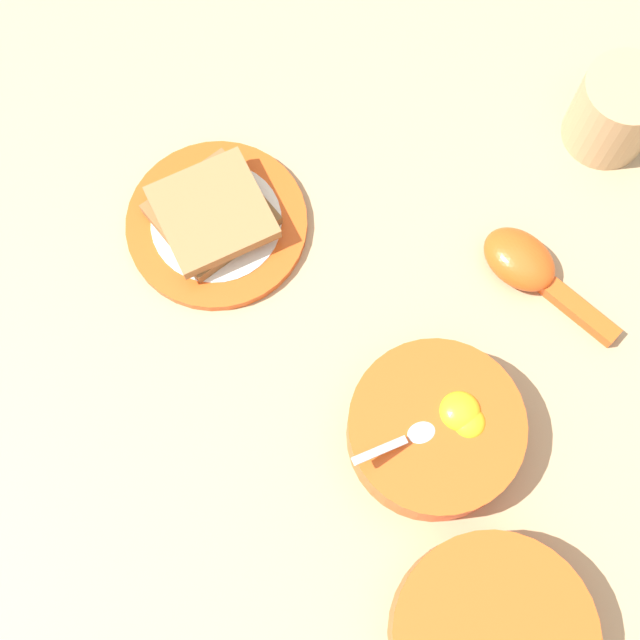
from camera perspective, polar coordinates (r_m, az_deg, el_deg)
The scene contains 7 objects.
ground_plane at distance 0.83m, azimuth 8.28°, elevation -2.37°, with size 3.00×3.00×0.00m, color tan.
egg_bowl at distance 0.79m, azimuth 7.38°, elevation -6.96°, with size 0.16×0.15×0.08m.
toast_plate at distance 0.87m, azimuth -6.62°, elevation 6.14°, with size 0.17×0.17×0.01m.
toast_sandwich at distance 0.85m, azimuth -6.95°, elevation 6.80°, with size 0.12×0.12×0.03m.
soup_spoon at distance 0.86m, azimuth 13.16°, elevation 3.33°, with size 0.10×0.15×0.03m.
congee_bowl at distance 0.78m, azimuth 10.93°, elevation -19.25°, with size 0.16×0.16×0.05m.
drinking_cup at distance 0.92m, azimuth 18.43°, elevation 12.65°, with size 0.08×0.08×0.09m.
Camera 1 is at (-0.19, -0.17, 0.79)m, focal length 50.00 mm.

